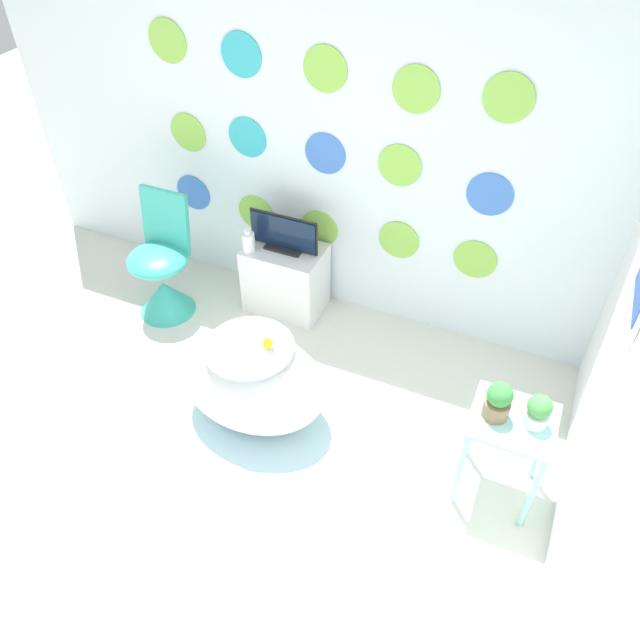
{
  "coord_description": "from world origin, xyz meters",
  "views": [
    {
      "loc": [
        1.41,
        -1.15,
        2.95
      ],
      "look_at": [
        0.46,
        1.02,
        0.83
      ],
      "focal_mm": 35.0,
      "sensor_mm": 36.0,
      "label": 1
    }
  ],
  "objects_px": {
    "vase": "(248,242)",
    "potted_plant_left": "(498,401)",
    "tv": "(284,235)",
    "chair": "(163,278)",
    "bathtub": "(253,380)",
    "potted_plant_right": "(538,411)"
  },
  "relations": [
    {
      "from": "chair",
      "to": "tv",
      "type": "height_order",
      "value": "chair"
    },
    {
      "from": "bathtub",
      "to": "vase",
      "type": "xyz_separation_m",
      "value": [
        -0.47,
        0.86,
        0.29
      ]
    },
    {
      "from": "bathtub",
      "to": "chair",
      "type": "distance_m",
      "value": 1.2
    },
    {
      "from": "bathtub",
      "to": "potted_plant_right",
      "type": "height_order",
      "value": "potted_plant_right"
    },
    {
      "from": "potted_plant_left",
      "to": "tv",
      "type": "bearing_deg",
      "value": 149.63
    },
    {
      "from": "bathtub",
      "to": "tv",
      "type": "relative_size",
      "value": 1.83
    },
    {
      "from": "bathtub",
      "to": "vase",
      "type": "bearing_deg",
      "value": 118.68
    },
    {
      "from": "potted_plant_right",
      "to": "chair",
      "type": "bearing_deg",
      "value": 168.06
    },
    {
      "from": "vase",
      "to": "tv",
      "type": "bearing_deg",
      "value": 29.11
    },
    {
      "from": "chair",
      "to": "tv",
      "type": "bearing_deg",
      "value": 25.82
    },
    {
      "from": "vase",
      "to": "bathtub",
      "type": "bearing_deg",
      "value": -61.32
    },
    {
      "from": "chair",
      "to": "tv",
      "type": "distance_m",
      "value": 0.91
    },
    {
      "from": "vase",
      "to": "potted_plant_left",
      "type": "distance_m",
      "value": 1.99
    },
    {
      "from": "vase",
      "to": "potted_plant_right",
      "type": "distance_m",
      "value": 2.14
    },
    {
      "from": "chair",
      "to": "tv",
      "type": "relative_size",
      "value": 1.83
    },
    {
      "from": "tv",
      "to": "potted_plant_right",
      "type": "xyz_separation_m",
      "value": [
        1.78,
        -0.91,
        0.06
      ]
    },
    {
      "from": "chair",
      "to": "vase",
      "type": "xyz_separation_m",
      "value": [
        0.56,
        0.26,
        0.29
      ]
    },
    {
      "from": "tv",
      "to": "vase",
      "type": "bearing_deg",
      "value": -150.89
    },
    {
      "from": "bathtub",
      "to": "tv",
      "type": "bearing_deg",
      "value": 105.17
    },
    {
      "from": "potted_plant_left",
      "to": "potted_plant_right",
      "type": "height_order",
      "value": "potted_plant_left"
    },
    {
      "from": "vase",
      "to": "potted_plant_left",
      "type": "height_order",
      "value": "potted_plant_left"
    },
    {
      "from": "bathtub",
      "to": "tv",
      "type": "xyz_separation_m",
      "value": [
        -0.26,
        0.98,
        0.33
      ]
    }
  ]
}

